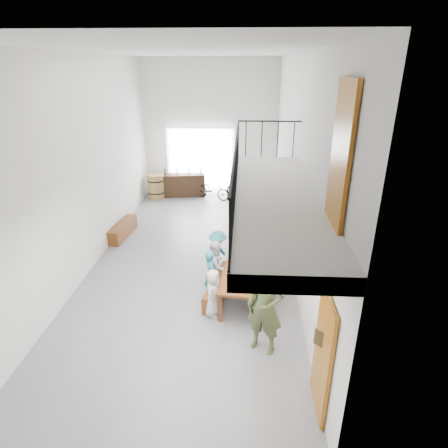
# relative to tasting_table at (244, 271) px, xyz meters

# --- Properties ---
(floor) EXTENTS (12.00, 12.00, 0.00)m
(floor) POSITION_rel_tasting_table_xyz_m (-1.48, 1.82, -0.71)
(floor) COLOR slate
(floor) RESTS_ON ground
(room_walls) EXTENTS (12.00, 12.00, 12.00)m
(room_walls) POSITION_rel_tasting_table_xyz_m (-1.48, 1.82, 2.85)
(room_walls) COLOR white
(room_walls) RESTS_ON ground
(gateway_portal) EXTENTS (2.80, 0.08, 2.80)m
(gateway_portal) POSITION_rel_tasting_table_xyz_m (-1.88, 7.76, 0.69)
(gateway_portal) COLOR white
(gateway_portal) RESTS_ON ground
(right_wall_decor) EXTENTS (0.07, 8.28, 5.07)m
(right_wall_decor) POSITION_rel_tasting_table_xyz_m (1.22, -0.05, 1.04)
(right_wall_decor) COLOR #A15812
(right_wall_decor) RESTS_ON ground
(balcony) EXTENTS (1.52, 5.62, 4.00)m
(balcony) POSITION_rel_tasting_table_xyz_m (0.50, -1.31, 2.26)
(balcony) COLOR silver
(balcony) RESTS_ON ground
(tasting_table) EXTENTS (1.22, 2.44, 0.79)m
(tasting_table) POSITION_rel_tasting_table_xyz_m (0.00, 0.00, 0.00)
(tasting_table) COLOR brown
(tasting_table) RESTS_ON ground
(bench_inner) EXTENTS (0.67, 1.86, 0.42)m
(bench_inner) POSITION_rel_tasting_table_xyz_m (-0.62, 0.09, -0.50)
(bench_inner) COLOR brown
(bench_inner) RESTS_ON ground
(bench_wall) EXTENTS (0.44, 1.83, 0.42)m
(bench_wall) POSITION_rel_tasting_table_xyz_m (0.62, 0.03, -0.50)
(bench_wall) COLOR brown
(bench_wall) RESTS_ON ground
(tableware) EXTENTS (0.59, 1.17, 0.35)m
(tableware) POSITION_rel_tasting_table_xyz_m (0.03, 0.05, 0.22)
(tableware) COLOR black
(tableware) RESTS_ON tasting_table
(side_bench) EXTENTS (0.53, 1.65, 0.45)m
(side_bench) POSITION_rel_tasting_table_xyz_m (-3.98, 3.29, -0.48)
(side_bench) COLOR brown
(side_bench) RESTS_ON ground
(oak_barrel) EXTENTS (0.69, 0.69, 1.02)m
(oak_barrel) POSITION_rel_tasting_table_xyz_m (-3.72, 7.15, -0.20)
(oak_barrel) COLOR olive
(oak_barrel) RESTS_ON ground
(serving_counter) EXTENTS (1.85, 0.76, 0.95)m
(serving_counter) POSITION_rel_tasting_table_xyz_m (-2.61, 7.47, -0.23)
(serving_counter) COLOR #352013
(serving_counter) RESTS_ON ground
(counter_bottles) EXTENTS (1.54, 0.28, 0.28)m
(counter_bottles) POSITION_rel_tasting_table_xyz_m (-2.61, 7.48, 0.38)
(counter_bottles) COLOR black
(counter_bottles) RESTS_ON serving_counter
(guest_left_a) EXTENTS (0.50, 0.63, 1.13)m
(guest_left_a) POSITION_rel_tasting_table_xyz_m (-0.68, -0.72, -0.14)
(guest_left_a) COLOR silver
(guest_left_a) RESTS_ON ground
(guest_left_b) EXTENTS (0.46, 0.54, 1.26)m
(guest_left_b) POSITION_rel_tasting_table_xyz_m (-0.79, -0.06, -0.08)
(guest_left_b) COLOR teal
(guest_left_b) RESTS_ON ground
(guest_left_c) EXTENTS (0.63, 0.74, 1.33)m
(guest_left_c) POSITION_rel_tasting_table_xyz_m (-0.69, 0.34, -0.04)
(guest_left_c) COLOR silver
(guest_left_c) RESTS_ON ground
(guest_left_d) EXTENTS (0.71, 0.95, 1.31)m
(guest_left_d) POSITION_rel_tasting_table_xyz_m (-0.70, 0.94, -0.05)
(guest_left_d) COLOR teal
(guest_left_d) RESTS_ON ground
(guest_right_a) EXTENTS (0.47, 0.72, 1.14)m
(guest_right_a) POSITION_rel_tasting_table_xyz_m (0.55, -0.57, -0.14)
(guest_right_a) COLOR #B2241E
(guest_right_a) RESTS_ON ground
(guest_right_b) EXTENTS (0.38, 1.15, 1.24)m
(guest_right_b) POSITION_rel_tasting_table_xyz_m (0.49, 0.02, -0.09)
(guest_right_b) COLOR black
(guest_right_b) RESTS_ON ground
(guest_right_c) EXTENTS (0.54, 0.63, 1.09)m
(guest_right_c) POSITION_rel_tasting_table_xyz_m (0.63, 0.77, -0.16)
(guest_right_c) COLOR silver
(guest_right_c) RESTS_ON ground
(host_standing) EXTENTS (0.85, 0.73, 1.98)m
(host_standing) POSITION_rel_tasting_table_xyz_m (0.39, -1.77, 0.28)
(host_standing) COLOR #46502D
(host_standing) RESTS_ON ground
(potted_plant) EXTENTS (0.35, 0.31, 0.37)m
(potted_plant) POSITION_rel_tasting_table_xyz_m (0.97, 2.61, -0.52)
(potted_plant) COLOR #164615
(potted_plant) RESTS_ON ground
(bicycle_near) EXTENTS (1.65, 1.14, 0.82)m
(bicycle_near) POSITION_rel_tasting_table_xyz_m (-1.36, 7.13, -0.30)
(bicycle_near) COLOR black
(bicycle_near) RESTS_ON ground
(bicycle_far) EXTENTS (1.83, 0.64, 1.08)m
(bicycle_far) POSITION_rel_tasting_table_xyz_m (0.12, 7.11, -0.17)
(bicycle_far) COLOR black
(bicycle_far) RESTS_ON ground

